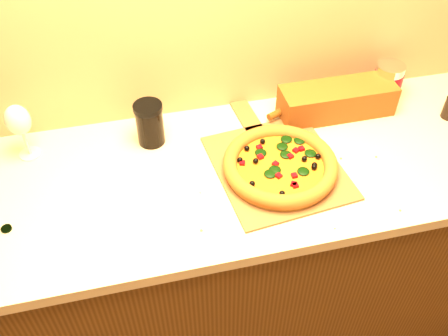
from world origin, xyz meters
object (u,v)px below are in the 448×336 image
pizza (280,165)px  coffee_canister (387,81)px  rolling_pin (315,95)px  wine_glass (18,121)px  pizza_peel (275,164)px  dark_jar (150,124)px

pizza → coffee_canister: 0.57m
rolling_pin → wine_glass: wine_glass is taller
pizza_peel → dark_jar: bearing=145.1°
wine_glass → dark_jar: wine_glass is taller
pizza_peel → coffee_canister: size_ratio=4.21×
pizza_peel → pizza: (0.00, -0.04, 0.03)m
pizza_peel → wine_glass: wine_glass is taller
rolling_pin → dark_jar: dark_jar is taller
pizza → wine_glass: (-0.76, 0.27, 0.11)m
wine_glass → coffee_canister: bearing=0.9°
coffee_canister → dark_jar: size_ratio=0.93×
coffee_canister → rolling_pin: bearing=172.4°
pizza_peel → rolling_pin: (0.23, 0.28, 0.03)m
dark_jar → pizza: bearing=-32.9°
dark_jar → rolling_pin: bearing=7.5°
coffee_canister → dark_jar: bearing=-177.0°
coffee_canister → wine_glass: wine_glass is taller
pizza_peel → pizza: size_ratio=1.65×
rolling_pin → wine_glass: 1.00m
wine_glass → dark_jar: (0.39, -0.03, -0.06)m
rolling_pin → dark_jar: size_ratio=2.71×
rolling_pin → pizza_peel: bearing=-129.8°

